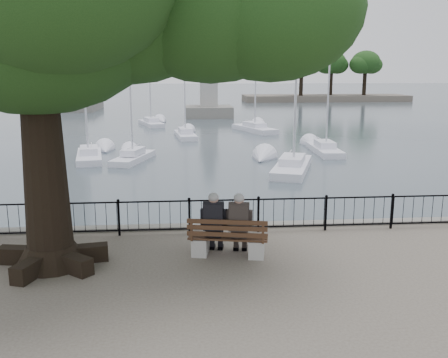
{
  "coord_description": "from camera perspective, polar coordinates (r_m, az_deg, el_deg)",
  "views": [
    {
      "loc": [
        -1.12,
        -11.29,
        4.63
      ],
      "look_at": [
        0.0,
        2.5,
        1.6
      ],
      "focal_mm": 40.0,
      "sensor_mm": 36.0,
      "label": 1
    }
  ],
  "objects": [
    {
      "name": "sailboat_f",
      "position": [
        42.75,
        -4.44,
        5.22
      ],
      "size": [
        2.01,
        5.19,
        11.19
      ],
      "color": "white",
      "rests_on": "ground"
    },
    {
      "name": "sailboat_g",
      "position": [
        46.99,
        3.49,
        5.86
      ],
      "size": [
        3.77,
        6.3,
        11.79
      ],
      "color": "white",
      "rests_on": "ground"
    },
    {
      "name": "lighthouse",
      "position": [
        75.5,
        -18.37,
        16.84
      ],
      "size": [
        9.53,
        9.53,
        29.32
      ],
      "color": "slate",
      "rests_on": "ground"
    },
    {
      "name": "sailboat_c",
      "position": [
        28.64,
        7.8,
        1.53
      ],
      "size": [
        3.61,
        6.38,
        10.93
      ],
      "color": "white",
      "rests_on": "ground"
    },
    {
      "name": "bench",
      "position": [
        12.69,
        0.46,
        -7.28
      ],
      "size": [
        2.07,
        0.97,
        1.05
      ],
      "color": "#9A9893",
      "rests_on": "ground"
    },
    {
      "name": "harbor",
      "position": [
        15.22,
        -0.15,
        -7.34
      ],
      "size": [
        260.0,
        260.0,
        1.2
      ],
      "color": "slate",
      "rests_on": "ground"
    },
    {
      "name": "lion_monument",
      "position": [
        61.41,
        -1.76,
        9.04
      ],
      "size": [
        5.62,
        5.62,
        8.39
      ],
      "color": "slate",
      "rests_on": "ground"
    },
    {
      "name": "sailboat_d",
      "position": [
        35.37,
        11.43,
        3.42
      ],
      "size": [
        1.66,
        5.41,
        8.99
      ],
      "color": "white",
      "rests_on": "ground"
    },
    {
      "name": "sailboat_a",
      "position": [
        33.15,
        -15.16,
        2.71
      ],
      "size": [
        2.38,
        5.55,
        10.76
      ],
      "color": "white",
      "rests_on": "ground"
    },
    {
      "name": "sailboat_b",
      "position": [
        32.01,
        -10.34,
        2.64
      ],
      "size": [
        2.61,
        4.97,
        10.83
      ],
      "color": "white",
      "rests_on": "ground"
    },
    {
      "name": "sailboat_h",
      "position": [
        52.46,
        -8.32,
        6.45
      ],
      "size": [
        3.05,
        5.55,
        11.71
      ],
      "color": "white",
      "rests_on": "ground"
    },
    {
      "name": "person_right",
      "position": [
        12.64,
        1.76,
        -5.44
      ],
      "size": [
        0.57,
        0.89,
        1.67
      ],
      "color": "black",
      "rests_on": "ground"
    },
    {
      "name": "far_shore",
      "position": [
        94.59,
        11.95,
        11.11
      ],
      "size": [
        30.0,
        8.6,
        9.18
      ],
      "color": "brown",
      "rests_on": "ground"
    },
    {
      "name": "railing",
      "position": [
        14.42,
        0.0,
        -4.04
      ],
      "size": [
        22.06,
        0.06,
        1.0
      ],
      "color": "black",
      "rests_on": "ground"
    },
    {
      "name": "person_left",
      "position": [
        12.7,
        -1.1,
        -5.34
      ],
      "size": [
        0.57,
        0.89,
        1.67
      ],
      "color": "black",
      "rests_on": "ground"
    }
  ]
}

